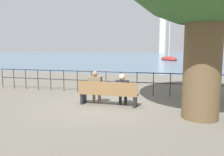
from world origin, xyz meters
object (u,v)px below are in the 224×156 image
object	(u,v)px
seated_person_left	(95,86)
harbor_lighthouse	(163,32)
sailboat_1	(169,59)
seated_person_right	(122,88)
park_bench	(108,94)

from	to	relation	value
seated_person_left	harbor_lighthouse	bearing A→B (deg)	91.25
seated_person_left	sailboat_1	distance (m)	39.15
seated_person_left	seated_person_right	size ratio (longest dim) A/B	1.06
sailboat_1	seated_person_left	bearing A→B (deg)	-112.07
sailboat_1	harbor_lighthouse	size ratio (longest dim) A/B	0.27
harbor_lighthouse	park_bench	bearing A→B (deg)	-88.54
park_bench	seated_person_left	bearing A→B (deg)	171.47
seated_person_left	sailboat_1	size ratio (longest dim) A/B	0.16
park_bench	seated_person_right	bearing A→B (deg)	8.96
seated_person_right	sailboat_1	distance (m)	39.10
harbor_lighthouse	seated_person_right	bearing A→B (deg)	-88.32
seated_person_left	sailboat_1	bearing A→B (deg)	86.75
seated_person_left	seated_person_right	world-z (taller)	seated_person_left
seated_person_left	sailboat_1	xyz separation A→B (m)	(2.22, 39.09, -0.45)
park_bench	seated_person_right	xyz separation A→B (m)	(0.52, 0.08, 0.21)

